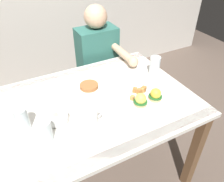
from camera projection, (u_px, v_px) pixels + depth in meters
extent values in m
plane|color=brown|center=(101.00, 170.00, 1.84)|extent=(6.00, 6.00, 0.00)
cube|color=white|center=(97.00, 103.00, 1.41)|extent=(1.20, 0.90, 0.03)
cube|color=#B23838|center=(130.00, 145.00, 1.12)|extent=(1.20, 0.06, 0.00)
cube|color=#B23838|center=(75.00, 72.00, 1.68)|extent=(1.20, 0.06, 0.00)
cube|color=brown|center=(195.00, 152.00, 1.55)|extent=(0.06, 0.06, 0.71)
cube|color=brown|center=(12.00, 132.00, 1.71)|extent=(0.06, 0.06, 0.71)
cube|color=brown|center=(133.00, 92.00, 2.12)|extent=(0.06, 0.06, 0.71)
cylinder|color=white|center=(147.00, 101.00, 1.38)|extent=(0.27, 0.27, 0.01)
cylinder|color=tan|center=(140.00, 103.00, 1.35)|extent=(0.08, 0.08, 0.02)
cylinder|color=#236028|center=(140.00, 101.00, 1.34)|extent=(0.08, 0.08, 0.01)
sphere|color=#F7DB56|center=(141.00, 99.00, 1.33)|extent=(0.07, 0.07, 0.07)
cylinder|color=tan|center=(155.00, 98.00, 1.39)|extent=(0.08, 0.08, 0.02)
cylinder|color=#236028|center=(155.00, 96.00, 1.38)|extent=(0.08, 0.08, 0.01)
sphere|color=yellow|center=(156.00, 93.00, 1.37)|extent=(0.07, 0.07, 0.07)
cube|color=#AD7038|center=(139.00, 91.00, 1.43)|extent=(0.04, 0.04, 0.04)
cube|color=tan|center=(138.00, 91.00, 1.43)|extent=(0.03, 0.03, 0.03)
cube|color=tan|center=(142.00, 91.00, 1.43)|extent=(0.03, 0.03, 0.03)
cube|color=#AD7038|center=(142.00, 89.00, 1.45)|extent=(0.03, 0.03, 0.03)
cube|color=tan|center=(132.00, 98.00, 1.38)|extent=(0.03, 0.03, 0.03)
cube|color=#AD7038|center=(144.00, 89.00, 1.45)|extent=(0.04, 0.04, 0.03)
cube|color=#AD7038|center=(135.00, 90.00, 1.44)|extent=(0.04, 0.04, 0.03)
cylinder|color=white|center=(58.00, 121.00, 1.25)|extent=(0.10, 0.10, 0.01)
cylinder|color=white|center=(57.00, 117.00, 1.23)|extent=(0.12, 0.12, 0.04)
cube|color=#EA6B70|center=(55.00, 116.00, 1.23)|extent=(0.03, 0.03, 0.02)
cube|color=#F4DB66|center=(57.00, 119.00, 1.23)|extent=(0.03, 0.03, 0.03)
cube|color=#F4DB66|center=(56.00, 115.00, 1.24)|extent=(0.02, 0.02, 0.02)
cube|color=#B7E093|center=(56.00, 116.00, 1.22)|extent=(0.03, 0.03, 0.03)
cube|color=#B7E093|center=(55.00, 119.00, 1.22)|extent=(0.03, 0.03, 0.02)
cube|color=#F4A85B|center=(56.00, 120.00, 1.22)|extent=(0.02, 0.02, 0.02)
cube|color=#EA6B70|center=(55.00, 117.00, 1.23)|extent=(0.02, 0.02, 0.02)
cylinder|color=white|center=(91.00, 117.00, 1.21)|extent=(0.08, 0.08, 0.09)
cylinder|color=black|center=(90.00, 111.00, 1.19)|extent=(0.07, 0.07, 0.01)
torus|color=white|center=(98.00, 114.00, 1.23)|extent=(0.06, 0.01, 0.06)
cube|color=silver|center=(51.00, 100.00, 1.40)|extent=(0.11, 0.07, 0.00)
cube|color=silver|center=(39.00, 100.00, 1.41)|extent=(0.04, 0.04, 0.00)
cylinder|color=silver|center=(45.00, 131.00, 1.11)|extent=(0.08, 0.08, 0.12)
cylinder|color=silver|center=(45.00, 133.00, 1.12)|extent=(0.07, 0.07, 0.08)
cylinder|color=silver|center=(155.00, 66.00, 1.62)|extent=(0.08, 0.08, 0.14)
cylinder|color=silver|center=(154.00, 69.00, 1.64)|extent=(0.07, 0.07, 0.08)
cylinder|color=silver|center=(22.00, 119.00, 1.17)|extent=(0.07, 0.07, 0.14)
cylinder|color=silver|center=(24.00, 124.00, 1.19)|extent=(0.06, 0.06, 0.07)
cylinder|color=white|center=(89.00, 88.00, 1.50)|extent=(0.20, 0.20, 0.01)
cylinder|color=#A36638|center=(89.00, 86.00, 1.49)|extent=(0.12, 0.12, 0.02)
cylinder|color=#33333D|center=(95.00, 105.00, 2.16)|extent=(0.11, 0.11, 0.45)
cylinder|color=#33333D|center=(111.00, 100.00, 2.23)|extent=(0.11, 0.11, 0.45)
cube|color=#2D665B|center=(97.00, 55.00, 1.98)|extent=(0.34, 0.20, 0.50)
sphere|color=#DBAD89|center=(96.00, 17.00, 1.77)|extent=(0.19, 0.19, 0.19)
cylinder|color=#DBAD89|center=(123.00, 54.00, 1.79)|extent=(0.06, 0.30, 0.06)
sphere|color=#DBAD89|center=(133.00, 62.00, 1.68)|extent=(0.08, 0.08, 0.08)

